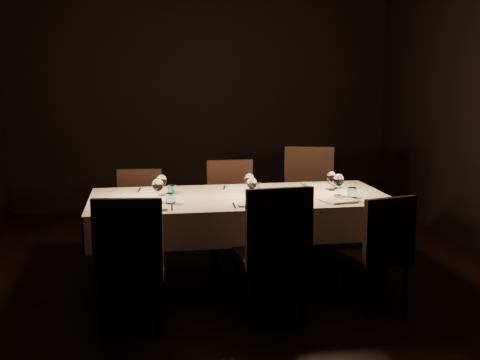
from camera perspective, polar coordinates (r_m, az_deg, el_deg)
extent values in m
cube|color=black|center=(5.31, 0.00, -9.66)|extent=(5.00, 6.00, 0.01)
cube|color=black|center=(7.98, -3.55, 7.97)|extent=(5.00, 0.01, 3.00)
cube|color=black|center=(2.12, 13.38, 2.05)|extent=(5.00, 0.01, 3.00)
cube|color=black|center=(5.11, 0.00, -1.88)|extent=(2.40, 1.00, 0.04)
cylinder|color=black|center=(4.74, -12.74, -7.76)|extent=(0.07, 0.07, 0.71)
cylinder|color=black|center=(5.55, -12.26, -5.13)|extent=(0.07, 0.07, 0.71)
cylinder|color=black|center=(5.11, 13.35, -6.48)|extent=(0.07, 0.07, 0.71)
cylinder|color=black|center=(5.87, 10.20, -4.23)|extent=(0.07, 0.07, 0.71)
cube|color=beige|center=(5.10, 0.00, -1.59)|extent=(2.52, 1.12, 0.01)
cube|color=beige|center=(5.67, -0.91, -1.92)|extent=(2.52, 0.01, 0.28)
cube|color=beige|center=(4.61, 1.13, -4.74)|extent=(2.52, 0.01, 0.28)
cube|color=beige|center=(5.48, 13.07, -2.62)|extent=(0.01, 1.12, 0.28)
cube|color=beige|center=(5.09, -14.10, -3.62)|extent=(0.01, 1.12, 0.28)
cylinder|color=black|center=(4.60, -7.29, -10.14)|extent=(0.04, 0.04, 0.41)
cylinder|color=black|center=(4.24, -7.73, -11.94)|extent=(0.04, 0.04, 0.41)
cylinder|color=black|center=(4.65, -12.12, -10.07)|extent=(0.04, 0.04, 0.41)
cylinder|color=black|center=(4.30, -12.99, -11.83)|extent=(0.04, 0.04, 0.41)
cube|color=black|center=(4.37, -10.12, -8.11)|extent=(0.52, 0.52, 0.06)
cube|color=black|center=(4.09, -10.62, -5.20)|extent=(0.47, 0.11, 0.51)
cube|color=silver|center=(4.66, -8.32, -2.63)|extent=(0.24, 0.17, 0.02)
cube|color=silver|center=(4.67, -10.16, -2.74)|extent=(0.03, 0.21, 0.01)
cube|color=silver|center=(4.67, -6.48, -2.64)|extent=(0.02, 0.21, 0.01)
cylinder|color=#B1EAF2|center=(4.84, -6.60, -1.73)|extent=(0.08, 0.08, 0.08)
cylinder|color=white|center=(4.92, -7.76, -2.03)|extent=(0.07, 0.07, 0.00)
cylinder|color=white|center=(4.91, -7.77, -1.48)|extent=(0.01, 0.01, 0.09)
ellipsoid|color=white|center=(4.89, -7.80, -0.45)|extent=(0.09, 0.09, 0.11)
cylinder|color=black|center=(4.80, 4.48, -9.15)|extent=(0.04, 0.04, 0.42)
cylinder|color=black|center=(4.44, 6.17, -10.78)|extent=(0.04, 0.04, 0.42)
cylinder|color=black|center=(4.69, -0.26, -9.57)|extent=(0.04, 0.04, 0.42)
cylinder|color=black|center=(4.33, 1.05, -11.31)|extent=(0.04, 0.04, 0.42)
cube|color=black|center=(4.48, 2.89, -7.27)|extent=(0.52, 0.52, 0.06)
cube|color=black|center=(4.21, 3.77, -4.27)|extent=(0.49, 0.09, 0.53)
cube|color=silver|center=(4.74, 1.11, -2.33)|extent=(0.23, 0.16, 0.02)
cube|color=silver|center=(4.72, -0.55, -2.45)|extent=(0.03, 0.20, 0.01)
cube|color=silver|center=(4.77, 2.76, -2.32)|extent=(0.02, 0.20, 0.01)
cylinder|color=#B1EAF2|center=(4.93, 2.32, -1.48)|extent=(0.07, 0.07, 0.08)
cylinder|color=white|center=(5.00, 1.13, -1.75)|extent=(0.07, 0.07, 0.00)
cylinder|color=white|center=(4.99, 1.13, -1.25)|extent=(0.01, 0.01, 0.08)
ellipsoid|color=white|center=(4.98, 1.13, -0.30)|extent=(0.09, 0.09, 0.10)
cylinder|color=black|center=(5.06, 12.93, -8.63)|extent=(0.04, 0.04, 0.38)
cylinder|color=black|center=(4.79, 15.41, -9.80)|extent=(0.04, 0.04, 0.38)
cylinder|color=black|center=(4.87, 9.53, -9.26)|extent=(0.04, 0.04, 0.38)
cylinder|color=black|center=(4.59, 11.91, -10.53)|extent=(0.04, 0.04, 0.38)
cube|color=black|center=(4.76, 12.54, -7.09)|extent=(0.52, 0.52, 0.06)
cube|color=black|center=(4.54, 14.02, -4.52)|extent=(0.43, 0.15, 0.47)
cube|color=silver|center=(4.93, 9.66, -1.99)|extent=(0.25, 0.18, 0.02)
cube|color=silver|center=(4.88, 8.02, -2.11)|extent=(0.06, 0.21, 0.01)
cube|color=silver|center=(4.98, 11.26, -1.98)|extent=(0.05, 0.21, 0.01)
cylinder|color=#B1EAF2|center=(5.14, 10.57, -1.16)|extent=(0.08, 0.08, 0.08)
cylinder|color=white|center=(5.19, 9.27, -1.45)|extent=(0.07, 0.07, 0.00)
cylinder|color=white|center=(5.18, 9.29, -0.94)|extent=(0.01, 0.01, 0.09)
ellipsoid|color=white|center=(5.16, 9.32, 0.02)|extent=(0.09, 0.09, 0.11)
cylinder|color=black|center=(5.67, -11.48, -6.58)|extent=(0.04, 0.04, 0.37)
cylinder|color=black|center=(5.99, -11.00, -5.64)|extent=(0.04, 0.04, 0.37)
cylinder|color=black|center=(5.62, -7.98, -6.59)|extent=(0.04, 0.04, 0.37)
cylinder|color=black|center=(5.95, -7.70, -5.65)|extent=(0.04, 0.04, 0.37)
cube|color=black|center=(5.75, -9.60, -4.07)|extent=(0.47, 0.47, 0.06)
cube|color=black|center=(5.87, -9.48, -1.19)|extent=(0.43, 0.10, 0.46)
cube|color=silver|center=(5.41, -8.05, -0.88)|extent=(0.23, 0.16, 0.02)
cube|color=silver|center=(5.41, -9.54, -0.97)|extent=(0.04, 0.20, 0.01)
cube|color=silver|center=(5.42, -6.56, -0.89)|extent=(0.04, 0.20, 0.01)
cylinder|color=#B1EAF2|center=(5.23, -6.47, -0.86)|extent=(0.07, 0.07, 0.08)
cylinder|color=white|center=(5.16, -7.42, -1.47)|extent=(0.07, 0.07, 0.00)
cylinder|color=white|center=(5.15, -7.43, -0.98)|extent=(0.01, 0.01, 0.09)
ellipsoid|color=white|center=(5.13, -7.45, -0.05)|extent=(0.09, 0.09, 0.10)
cylinder|color=black|center=(5.68, -2.31, -6.21)|extent=(0.04, 0.04, 0.40)
cylinder|color=black|center=(6.03, -2.72, -5.22)|extent=(0.04, 0.04, 0.40)
cylinder|color=black|center=(5.73, 1.44, -6.05)|extent=(0.04, 0.04, 0.40)
cylinder|color=black|center=(6.08, 0.81, -5.09)|extent=(0.04, 0.04, 0.40)
cube|color=black|center=(5.82, -0.70, -3.47)|extent=(0.46, 0.46, 0.06)
cube|color=black|center=(5.95, -0.98, -0.44)|extent=(0.46, 0.05, 0.49)
cube|color=silver|center=(5.48, -0.10, -0.64)|extent=(0.23, 0.17, 0.02)
cube|color=silver|center=(5.46, -1.50, -0.74)|extent=(0.05, 0.19, 0.01)
cube|color=silver|center=(5.50, 1.28, -0.65)|extent=(0.05, 0.19, 0.01)
cylinder|color=#B1EAF2|center=(5.32, 1.64, -0.64)|extent=(0.07, 0.07, 0.08)
cylinder|color=white|center=(5.24, 0.88, -1.21)|extent=(0.07, 0.07, 0.00)
cylinder|color=white|center=(5.23, 0.88, -0.75)|extent=(0.01, 0.01, 0.08)
ellipsoid|color=white|center=(5.21, 0.88, 0.13)|extent=(0.08, 0.08, 0.10)
cylinder|color=black|center=(5.95, 4.37, -5.27)|extent=(0.04, 0.04, 0.44)
cylinder|color=black|center=(6.35, 4.54, -4.27)|extent=(0.04, 0.04, 0.44)
cylinder|color=black|center=(5.95, 8.46, -5.35)|extent=(0.04, 0.04, 0.44)
cylinder|color=black|center=(6.35, 8.36, -4.35)|extent=(0.04, 0.04, 0.44)
cube|color=black|center=(6.09, 6.48, -2.51)|extent=(0.62, 0.62, 0.07)
cube|color=black|center=(6.25, 6.55, 0.68)|extent=(0.50, 0.19, 0.55)
cube|color=silver|center=(5.64, 7.37, -0.41)|extent=(0.22, 0.15, 0.02)
cube|color=silver|center=(5.61, 6.07, -0.50)|extent=(0.03, 0.19, 0.01)
cube|color=silver|center=(5.68, 8.65, -0.42)|extent=(0.03, 0.19, 0.01)
cylinder|color=#B1EAF2|center=(5.51, 9.23, -0.40)|extent=(0.07, 0.07, 0.07)
cylinder|color=white|center=(5.42, 8.63, -0.95)|extent=(0.06, 0.06, 0.00)
cylinder|color=white|center=(5.41, 8.65, -0.51)|extent=(0.01, 0.01, 0.08)
ellipsoid|color=white|center=(5.39, 8.67, 0.32)|extent=(0.08, 0.08, 0.10)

